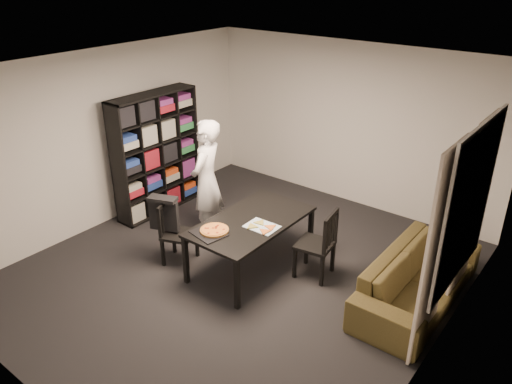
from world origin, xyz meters
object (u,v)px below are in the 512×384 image
Objects in this scene: pepperoni_pizza at (214,230)px; baking_tray at (209,233)px; person at (207,181)px; chair_left at (173,228)px; sofa at (418,279)px; chair_right at (322,240)px; dining_table at (251,224)px; bookshelf at (157,154)px.

baking_tray is at bearing -105.14° from pepperoni_pizza.
person is 1.15m from baking_tray.
chair_left is 0.48× the size of person.
chair_right is at bearing 103.47° from sofa.
chair_right is at bearing 23.54° from dining_table.
pepperoni_pizza is at bearing -110.77° from chair_left.
chair_left is at bearing -13.88° from person.
baking_tray is (-0.19, -0.59, 0.07)m from dining_table.
chair_right reaches higher than dining_table.
bookshelf reaches higher than person.
bookshelf is 1.15× the size of dining_table.
bookshelf reaches higher than sofa.
chair_left reaches higher than dining_table.
pepperoni_pizza is (0.74, 0.01, 0.23)m from chair_left.
baking_tray is at bearing 24.85° from person.
baking_tray is (-1.02, -0.95, 0.17)m from chair_right.
chair_right is (1.74, 0.88, 0.04)m from chair_left.
person reaches higher than chair_right.
pepperoni_pizza is (-1.00, -0.87, 0.19)m from chair_right.
bookshelf is 2.25m from pepperoni_pizza.
chair_left is 0.75m from baking_tray.
person is at bearing 133.92° from baking_tray.
dining_table is 0.54m from pepperoni_pizza.
dining_table is 0.94× the size of person.
person is (-0.07, 0.74, 0.40)m from chair_left.
person reaches higher than pepperoni_pizza.
bookshelf reaches higher than pepperoni_pizza.
person is (-0.97, 0.23, 0.26)m from dining_table.
person is at bearing 97.91° from sofa.
pepperoni_pizza is (2.04, -0.92, -0.23)m from bookshelf.
chair_right reaches higher than sofa.
chair_right is at bearing 40.96° from pepperoni_pizza.
chair_right is (3.04, -0.06, -0.42)m from bookshelf.
bookshelf is 1.07× the size of person.
sofa is (2.18, 1.23, -0.39)m from baking_tray.
pepperoni_pizza is at bearing -108.39° from dining_table.
chair_right is at bearing -1.04° from bookshelf.
chair_left is 1.95m from chair_right.
baking_tray is at bearing -56.04° from chair_right.
chair_left is (-0.91, -0.51, -0.14)m from dining_table.
baking_tray is at bearing -117.09° from chair_left.
pepperoni_pizza reaches higher than dining_table.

